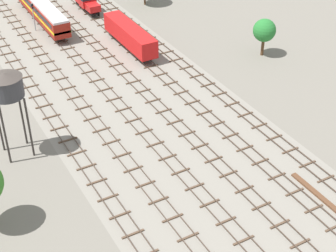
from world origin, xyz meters
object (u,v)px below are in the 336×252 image
at_px(freight_boxcar_centre_right_nearest, 130,35).
at_px(signal_post_nearest, 33,13).
at_px(water_tower, 6,87).
at_px(shunter_loco_centre_right_mid, 87,1).
at_px(passenger_coach_centre_left_near, 41,8).

bearing_deg(freight_boxcar_centre_right_nearest, signal_post_nearest, 127.74).
height_order(water_tower, signal_post_nearest, water_tower).
xyz_separation_m(freight_boxcar_centre_right_nearest, shunter_loco_centre_right_mid, (-0.01, 18.16, -0.44)).
height_order(passenger_coach_centre_left_near, shunter_loco_centre_right_mid, passenger_coach_centre_left_near).
distance_m(water_tower, signal_post_nearest, 35.79).
height_order(passenger_coach_centre_left_near, signal_post_nearest, signal_post_nearest).
distance_m(passenger_coach_centre_left_near, shunter_loco_centre_right_mid, 8.98).
bearing_deg(signal_post_nearest, water_tower, -110.87).
bearing_deg(freight_boxcar_centre_right_nearest, shunter_loco_centre_right_mid, 90.02).
relative_size(freight_boxcar_centre_right_nearest, signal_post_nearest, 2.81).
relative_size(freight_boxcar_centre_right_nearest, shunter_loco_centre_right_mid, 1.65).
height_order(freight_boxcar_centre_right_nearest, passenger_coach_centre_left_near, passenger_coach_centre_left_near).
height_order(freight_boxcar_centre_right_nearest, shunter_loco_centre_right_mid, freight_boxcar_centre_right_nearest).
distance_m(freight_boxcar_centre_right_nearest, water_tower, 30.85).
bearing_deg(passenger_coach_centre_left_near, signal_post_nearest, -126.21).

